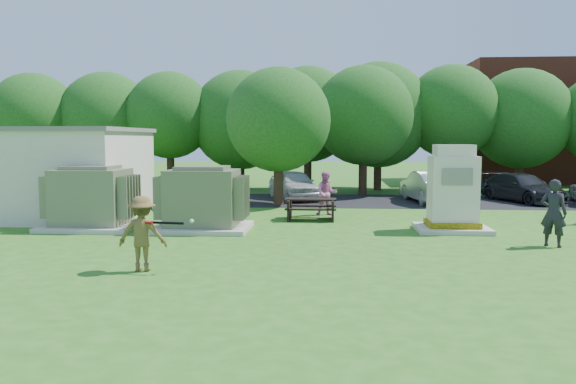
# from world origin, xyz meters

# --- Properties ---
(ground) EXTENTS (120.00, 120.00, 0.00)m
(ground) POSITION_xyz_m (0.00, 0.00, 0.00)
(ground) COLOR #2D6619
(ground) RESTS_ON ground
(service_building) EXTENTS (10.00, 5.00, 3.20)m
(service_building) POSITION_xyz_m (-11.00, 7.00, 1.60)
(service_building) COLOR beige
(service_building) RESTS_ON ground
(service_building_roof) EXTENTS (10.20, 5.20, 0.15)m
(service_building_roof) POSITION_xyz_m (-11.00, 7.00, 3.27)
(service_building_roof) COLOR slate
(service_building_roof) RESTS_ON service_building
(brick_building) EXTENTS (15.00, 8.00, 8.00)m
(brick_building) POSITION_xyz_m (18.00, 27.00, 4.00)
(brick_building) COLOR maroon
(brick_building) RESTS_ON ground
(parking_strip) EXTENTS (20.00, 6.00, 0.01)m
(parking_strip) POSITION_xyz_m (7.00, 13.50, 0.01)
(parking_strip) COLOR #232326
(parking_strip) RESTS_ON ground
(transformer_left) EXTENTS (3.00, 2.40, 2.07)m
(transformer_left) POSITION_xyz_m (-6.50, 4.50, 0.97)
(transformer_left) COLOR beige
(transformer_left) RESTS_ON ground
(transformer_right) EXTENTS (3.00, 2.40, 2.07)m
(transformer_right) POSITION_xyz_m (-2.80, 4.50, 0.97)
(transformer_right) COLOR beige
(transformer_right) RESTS_ON ground
(generator_cabinet) EXTENTS (2.26, 1.85, 2.76)m
(generator_cabinet) POSITION_xyz_m (5.19, 4.86, 1.21)
(generator_cabinet) COLOR beige
(generator_cabinet) RESTS_ON ground
(picnic_table) EXTENTS (1.82, 1.37, 0.78)m
(picnic_table) POSITION_xyz_m (0.61, 7.05, 0.49)
(picnic_table) COLOR black
(picnic_table) RESTS_ON ground
(batter) EXTENTS (1.10, 0.66, 1.68)m
(batter) POSITION_xyz_m (-2.86, -1.19, 0.84)
(batter) COLOR brown
(batter) RESTS_ON ground
(person_by_generator) EXTENTS (0.81, 0.74, 1.86)m
(person_by_generator) POSITION_xyz_m (7.38, 2.42, 0.93)
(person_by_generator) COLOR black
(person_by_generator) RESTS_ON ground
(person_at_picnic) EXTENTS (0.86, 0.69, 1.70)m
(person_at_picnic) POSITION_xyz_m (1.16, 8.31, 0.85)
(person_at_picnic) COLOR pink
(person_at_picnic) RESTS_ON ground
(car_white) EXTENTS (3.11, 4.56, 1.44)m
(car_white) POSITION_xyz_m (-0.48, 13.97, 0.72)
(car_white) COLOR silver
(car_white) RESTS_ON ground
(car_silver_a) EXTENTS (2.21, 4.65, 1.47)m
(car_silver_a) POSITION_xyz_m (5.84, 13.07, 0.74)
(car_silver_a) COLOR silver
(car_silver_a) RESTS_ON ground
(car_dark) EXTENTS (3.44, 4.90, 1.32)m
(car_dark) POSITION_xyz_m (10.25, 13.65, 0.66)
(car_dark) COLOR black
(car_dark) RESTS_ON ground
(batting_equipment) EXTENTS (1.13, 0.16, 0.12)m
(batting_equipment) POSITION_xyz_m (-2.28, -1.29, 1.11)
(batting_equipment) COLOR black
(batting_equipment) RESTS_ON ground
(tree_row) EXTENTS (41.30, 13.30, 7.30)m
(tree_row) POSITION_xyz_m (1.75, 18.50, 4.15)
(tree_row) COLOR #47301E
(tree_row) RESTS_ON ground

